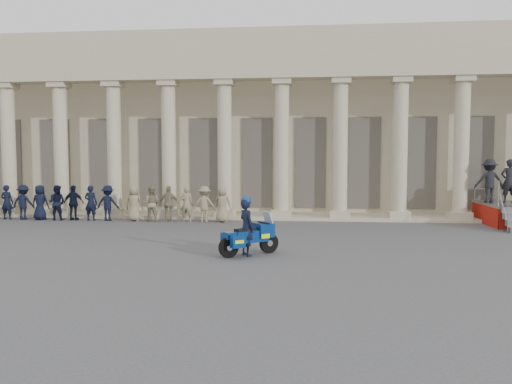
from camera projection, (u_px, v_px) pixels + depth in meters
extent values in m
plane|color=#444447|center=(225.00, 252.00, 14.82)|extent=(90.00, 90.00, 0.00)
cube|color=tan|center=(266.00, 129.00, 29.39)|extent=(40.00, 10.00, 9.00)
cube|color=tan|center=(255.00, 215.00, 23.55)|extent=(40.00, 2.60, 0.15)
cube|color=tan|center=(253.00, 68.00, 22.28)|extent=(35.80, 1.00, 1.00)
cube|color=tan|center=(253.00, 43.00, 22.21)|extent=(35.80, 1.00, 1.20)
cube|color=tan|center=(11.00, 210.00, 23.90)|extent=(0.90, 0.90, 0.30)
cylinder|color=tan|center=(9.00, 148.00, 23.70)|extent=(0.64, 0.64, 5.60)
cube|color=tan|center=(6.00, 86.00, 23.49)|extent=(0.85, 0.85, 0.24)
cube|color=tan|center=(63.00, 210.00, 23.64)|extent=(0.90, 0.90, 0.30)
cylinder|color=tan|center=(61.00, 148.00, 23.44)|extent=(0.64, 0.64, 5.60)
cube|color=tan|center=(59.00, 85.00, 23.23)|extent=(0.85, 0.85, 0.24)
cube|color=tan|center=(115.00, 211.00, 23.38)|extent=(0.90, 0.90, 0.30)
cylinder|color=tan|center=(114.00, 148.00, 23.18)|extent=(0.64, 0.64, 5.60)
cube|color=tan|center=(113.00, 85.00, 22.97)|extent=(0.85, 0.85, 0.24)
cube|color=tan|center=(170.00, 212.00, 23.12)|extent=(0.90, 0.90, 0.30)
cylinder|color=tan|center=(169.00, 148.00, 22.92)|extent=(0.64, 0.64, 5.60)
cube|color=tan|center=(168.00, 84.00, 22.72)|extent=(0.85, 0.85, 0.24)
cube|color=tan|center=(225.00, 212.00, 22.87)|extent=(0.90, 0.90, 0.30)
cylinder|color=tan|center=(225.00, 148.00, 22.66)|extent=(0.64, 0.64, 5.60)
cube|color=tan|center=(224.00, 83.00, 22.46)|extent=(0.85, 0.85, 0.24)
cube|color=tan|center=(281.00, 213.00, 22.61)|extent=(0.90, 0.90, 0.30)
cylinder|color=tan|center=(282.00, 148.00, 22.40)|extent=(0.64, 0.64, 5.60)
cube|color=tan|center=(282.00, 82.00, 22.20)|extent=(0.85, 0.85, 0.24)
cube|color=tan|center=(339.00, 214.00, 22.35)|extent=(0.90, 0.90, 0.30)
cylinder|color=tan|center=(340.00, 148.00, 22.14)|extent=(0.64, 0.64, 5.60)
cube|color=tan|center=(341.00, 81.00, 21.94)|extent=(0.85, 0.85, 0.24)
cube|color=tan|center=(399.00, 214.00, 22.09)|extent=(0.90, 0.90, 0.30)
cylinder|color=tan|center=(400.00, 147.00, 21.88)|extent=(0.64, 0.64, 5.60)
cube|color=tan|center=(401.00, 80.00, 21.68)|extent=(0.85, 0.85, 0.24)
cube|color=tan|center=(459.00, 215.00, 21.83)|extent=(0.90, 0.90, 0.30)
cylinder|color=tan|center=(461.00, 147.00, 21.62)|extent=(0.64, 0.64, 5.60)
cube|color=tan|center=(463.00, 79.00, 21.42)|extent=(0.85, 0.85, 0.24)
cube|color=black|center=(8.00, 162.00, 25.88)|extent=(1.30, 0.12, 4.20)
cube|color=black|center=(56.00, 163.00, 25.62)|extent=(1.30, 0.12, 4.20)
cube|color=black|center=(105.00, 163.00, 25.36)|extent=(1.30, 0.12, 4.20)
cube|color=black|center=(155.00, 163.00, 25.10)|extent=(1.30, 0.12, 4.20)
cube|color=black|center=(205.00, 163.00, 24.84)|extent=(1.30, 0.12, 4.20)
cube|color=black|center=(257.00, 163.00, 24.58)|extent=(1.30, 0.12, 4.20)
cube|color=black|center=(310.00, 163.00, 24.32)|extent=(1.30, 0.12, 4.20)
cube|color=black|center=(364.00, 163.00, 24.06)|extent=(1.30, 0.12, 4.20)
cube|color=black|center=(420.00, 163.00, 23.81)|extent=(1.30, 0.12, 4.20)
cube|color=black|center=(476.00, 163.00, 23.55)|extent=(1.30, 0.12, 4.20)
imported|color=black|center=(7.00, 202.00, 22.61)|extent=(0.57, 0.38, 1.57)
imported|color=black|center=(24.00, 202.00, 22.53)|extent=(1.02, 0.58, 1.57)
imported|color=black|center=(40.00, 202.00, 22.45)|extent=(0.77, 0.50, 1.57)
imported|color=black|center=(57.00, 203.00, 22.38)|extent=(0.76, 0.60, 1.57)
imported|color=black|center=(74.00, 203.00, 22.30)|extent=(0.92, 0.38, 1.57)
imported|color=black|center=(91.00, 203.00, 22.22)|extent=(0.57, 0.38, 1.57)
imported|color=black|center=(108.00, 203.00, 22.14)|extent=(1.02, 0.58, 1.57)
imported|color=gray|center=(134.00, 203.00, 22.02)|extent=(0.77, 0.50, 1.57)
imported|color=gray|center=(151.00, 204.00, 21.94)|extent=(0.76, 0.60, 1.57)
imported|color=gray|center=(169.00, 204.00, 21.86)|extent=(0.92, 0.38, 1.57)
imported|color=gray|center=(187.00, 204.00, 21.78)|extent=(0.57, 0.38, 1.57)
imported|color=gray|center=(204.00, 204.00, 21.70)|extent=(1.02, 0.58, 1.57)
imported|color=gray|center=(222.00, 204.00, 21.62)|extent=(0.77, 0.50, 1.57)
cube|color=#A1170D|center=(485.00, 215.00, 21.02)|extent=(0.04, 3.20, 0.81)
imported|color=black|center=(489.00, 181.00, 21.10)|extent=(1.19, 0.68, 1.84)
imported|color=black|center=(509.00, 181.00, 21.02)|extent=(0.67, 0.44, 1.84)
cylinder|color=black|center=(269.00, 243.00, 14.70)|extent=(0.55, 0.46, 0.59)
cylinder|color=black|center=(229.00, 247.00, 14.01)|extent=(0.55, 0.46, 0.59)
cube|color=navy|center=(251.00, 236.00, 14.36)|extent=(1.05, 0.92, 0.34)
cube|color=navy|center=(264.00, 230.00, 14.58)|extent=(0.67, 0.67, 0.40)
cube|color=silver|center=(264.00, 237.00, 14.59)|extent=(0.32, 0.33, 0.11)
cube|color=#B2BFCC|center=(268.00, 219.00, 14.64)|extent=(0.40, 0.44, 0.48)
cube|color=black|center=(245.00, 230.00, 14.25)|extent=(0.65, 0.59, 0.09)
cube|color=navy|center=(230.00, 235.00, 14.01)|extent=(0.43, 0.43, 0.20)
cube|color=navy|center=(238.00, 241.00, 13.82)|extent=(0.44, 0.40, 0.36)
cube|color=#E1FF0D|center=(238.00, 241.00, 13.82)|extent=(0.34, 0.33, 0.09)
cube|color=navy|center=(228.00, 239.00, 14.31)|extent=(0.44, 0.40, 0.36)
cube|color=#E1FF0D|center=(228.00, 239.00, 14.31)|extent=(0.34, 0.33, 0.09)
cylinder|color=silver|center=(233.00, 246.00, 14.33)|extent=(0.48, 0.39, 0.09)
cylinder|color=black|center=(264.00, 223.00, 14.56)|extent=(0.40, 0.52, 0.03)
imported|color=black|center=(247.00, 227.00, 14.27)|extent=(0.67, 0.72, 1.64)
sphere|color=navy|center=(247.00, 200.00, 14.22)|extent=(0.28, 0.28, 0.28)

